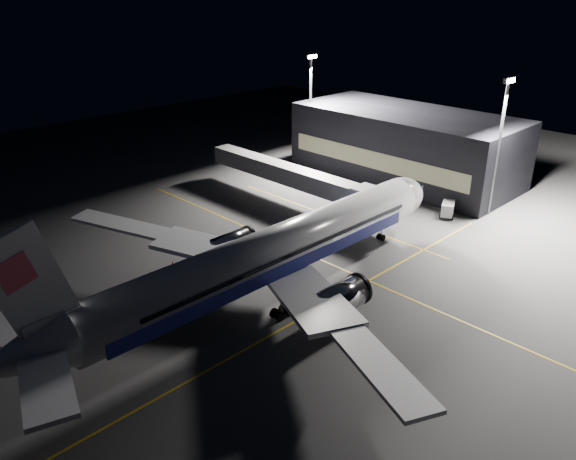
% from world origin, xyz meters
% --- Properties ---
extents(ground, '(200.00, 200.00, 0.00)m').
position_xyz_m(ground, '(0.00, 0.00, 0.00)').
color(ground, '#4C4C4F').
rests_on(ground, ground).
extents(guide_line_main, '(0.25, 80.00, 0.01)m').
position_xyz_m(guide_line_main, '(10.00, 0.00, 0.01)').
color(guide_line_main, gold).
rests_on(guide_line_main, ground).
extents(guide_line_cross, '(70.00, 0.25, 0.01)m').
position_xyz_m(guide_line_cross, '(0.00, -6.00, 0.01)').
color(guide_line_cross, gold).
rests_on(guide_line_cross, ground).
extents(guide_line_side, '(0.25, 40.00, 0.01)m').
position_xyz_m(guide_line_side, '(22.00, 10.00, 0.01)').
color(guide_line_side, gold).
rests_on(guide_line_side, ground).
extents(airliner, '(61.48, 54.22, 16.64)m').
position_xyz_m(airliner, '(-1.08, 0.00, 5.16)').
color(airliner, silver).
rests_on(airliner, ground).
extents(terminal, '(18.12, 40.00, 12.00)m').
position_xyz_m(terminal, '(45.98, 14.00, 6.00)').
color(terminal, black).
rests_on(terminal, ground).
extents(jet_bridge, '(3.60, 34.40, 6.30)m').
position_xyz_m(jet_bridge, '(22.00, 18.06, 4.58)').
color(jet_bridge, '#B2B2B7').
rests_on(jet_bridge, ground).
extents(floodlight_mast_north, '(2.40, 0.68, 20.70)m').
position_xyz_m(floodlight_mast_north, '(40.00, 31.99, 12.37)').
color(floodlight_mast_north, '#59595E').
rests_on(floodlight_mast_north, ground).
extents(floodlight_mast_south, '(2.40, 0.67, 20.70)m').
position_xyz_m(floodlight_mast_south, '(40.00, -6.01, 12.37)').
color(floodlight_mast_south, '#59595E').
rests_on(floodlight_mast_south, ground).
extents(service_truck, '(4.76, 3.47, 2.28)m').
position_xyz_m(service_truck, '(35.04, -1.82, 1.22)').
color(service_truck, silver).
rests_on(service_truck, ground).
extents(baggage_tug, '(2.37, 1.91, 1.70)m').
position_xyz_m(baggage_tug, '(-0.45, 11.22, 0.79)').
color(baggage_tug, black).
rests_on(baggage_tug, ground).
extents(safety_cone_a, '(0.42, 0.42, 0.63)m').
position_xyz_m(safety_cone_a, '(-0.61, 4.00, 0.31)').
color(safety_cone_a, '#E13E09').
rests_on(safety_cone_a, ground).
extents(safety_cone_b, '(0.41, 0.41, 0.61)m').
position_xyz_m(safety_cone_b, '(-2.05, 9.02, 0.31)').
color(safety_cone_b, '#E13E09').
rests_on(safety_cone_b, ground).
extents(safety_cone_c, '(0.43, 0.43, 0.64)m').
position_xyz_m(safety_cone_c, '(-4.48, 14.00, 0.32)').
color(safety_cone_c, '#E13E09').
rests_on(safety_cone_c, ground).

